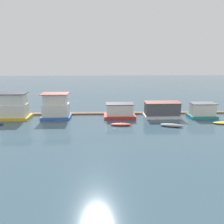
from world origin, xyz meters
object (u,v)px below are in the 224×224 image
(dinghy_yellow, at_px, (224,123))
(dinghy_red, at_px, (121,124))
(houseboat_blue, at_px, (56,107))
(houseboat_teal, at_px, (202,111))
(houseboat_white, at_px, (162,110))
(dinghy_grey, at_px, (172,125))
(houseboat_yellow, at_px, (13,107))
(houseboat_red, at_px, (120,111))

(dinghy_yellow, bearing_deg, dinghy_red, -178.92)
(houseboat_blue, relative_size, houseboat_teal, 1.05)
(dinghy_red, bearing_deg, houseboat_blue, 156.23)
(houseboat_blue, height_order, houseboat_white, houseboat_blue)
(houseboat_white, height_order, dinghy_grey, houseboat_white)
(houseboat_yellow, distance_m, dinghy_yellow, 40.22)
(dinghy_red, distance_m, dinghy_yellow, 19.07)
(houseboat_white, distance_m, dinghy_grey, 6.31)
(houseboat_red, bearing_deg, dinghy_red, -91.57)
(houseboat_yellow, relative_size, dinghy_yellow, 1.46)
(houseboat_red, relative_size, dinghy_yellow, 1.46)
(houseboat_red, distance_m, dinghy_grey, 10.79)
(houseboat_teal, distance_m, dinghy_yellow, 5.14)
(houseboat_yellow, relative_size, dinghy_grey, 1.51)
(houseboat_white, relative_size, dinghy_grey, 1.75)
(houseboat_red, height_order, houseboat_white, houseboat_white)
(houseboat_yellow, xyz_separation_m, dinghy_grey, (29.72, -6.16, -2.03))
(houseboat_red, relative_size, dinghy_red, 1.64)
(houseboat_white, bearing_deg, houseboat_teal, -3.03)
(houseboat_red, bearing_deg, houseboat_teal, -1.54)
(houseboat_yellow, distance_m, dinghy_grey, 30.42)
(houseboat_teal, xyz_separation_m, dinghy_yellow, (2.24, -4.48, -1.19))
(houseboat_yellow, bearing_deg, dinghy_red, -14.14)
(houseboat_yellow, bearing_deg, houseboat_white, 0.05)
(houseboat_blue, bearing_deg, houseboat_white, -0.72)
(houseboat_yellow, bearing_deg, houseboat_blue, 2.02)
(houseboat_yellow, xyz_separation_m, houseboat_white, (29.53, 0.02, -0.77))
(houseboat_yellow, height_order, dinghy_yellow, houseboat_yellow)
(houseboat_red, bearing_deg, houseboat_yellow, -179.88)
(houseboat_blue, bearing_deg, dinghy_grey, -16.71)
(houseboat_white, xyz_separation_m, houseboat_teal, (8.11, -0.43, -0.13))
(houseboat_red, bearing_deg, houseboat_white, -0.14)
(houseboat_red, xyz_separation_m, dinghy_red, (-0.15, -5.28, -1.11))
(houseboat_white, bearing_deg, houseboat_yellow, -179.95)
(houseboat_blue, height_order, dinghy_grey, houseboat_blue)
(houseboat_yellow, bearing_deg, dinghy_yellow, -6.98)
(houseboat_red, xyz_separation_m, dinghy_yellow, (18.92, -4.92, -1.14))
(houseboat_white, bearing_deg, dinghy_yellow, -25.36)
(houseboat_teal, xyz_separation_m, dinghy_grey, (-7.91, -5.75, -1.12))
(houseboat_blue, xyz_separation_m, dinghy_grey, (21.47, -6.45, -1.98))
(dinghy_red, bearing_deg, houseboat_white, 31.12)
(houseboat_red, distance_m, dinghy_yellow, 19.58)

